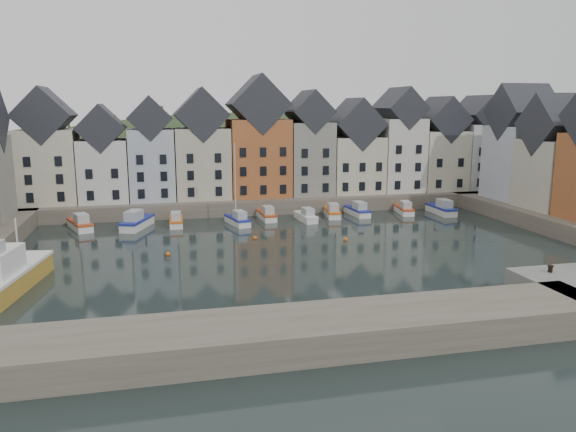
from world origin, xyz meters
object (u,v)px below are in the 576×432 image
object	(u,v)px
boat_a	(80,224)
large_vessel	(8,275)
boat_d	(238,220)
mooring_bollard	(550,268)

from	to	relation	value
boat_a	large_vessel	xyz separation A→B (m)	(-2.86, -23.76, 0.72)
boat_a	large_vessel	bearing A→B (deg)	-116.98
boat_d	large_vessel	xyz separation A→B (m)	(-22.44, -22.20, 0.72)
large_vessel	mooring_bollard	world-z (taller)	large_vessel
boat_a	large_vessel	size ratio (longest dim) A/B	0.53
boat_d	large_vessel	world-z (taller)	boat_d
boat_a	large_vessel	distance (m)	23.94
large_vessel	boat_a	bearing A→B (deg)	92.72
boat_d	mooring_bollard	size ratio (longest dim) A/B	19.12
boat_a	boat_d	xyz separation A→B (m)	(19.58, -1.57, -0.00)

